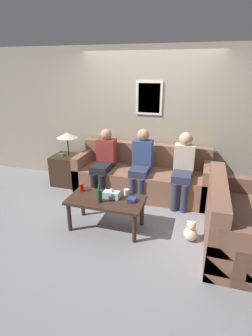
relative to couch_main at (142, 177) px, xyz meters
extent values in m
plane|color=gray|center=(0.00, -0.50, -0.32)|extent=(16.00, 16.00, 0.00)
cube|color=#9E937F|center=(0.00, 0.45, 0.98)|extent=(9.00, 0.06, 2.60)
cube|color=silver|center=(0.00, 0.41, 1.38)|extent=(0.48, 0.02, 0.60)
cube|color=silver|center=(0.00, 0.40, 1.38)|extent=(0.40, 0.01, 0.52)
cube|color=brown|center=(0.00, -0.05, -0.08)|extent=(2.42, 0.84, 0.48)
cube|color=brown|center=(0.00, 0.27, 0.36)|extent=(2.42, 0.20, 0.41)
cube|color=brown|center=(-1.14, -0.05, 0.03)|extent=(0.14, 0.84, 0.70)
cube|color=brown|center=(1.14, -0.05, 0.03)|extent=(0.14, 0.84, 0.70)
cube|color=brown|center=(1.58, -1.20, -0.08)|extent=(0.84, 1.56, 0.48)
cube|color=brown|center=(1.26, -1.20, 0.36)|extent=(0.20, 1.56, 0.41)
cube|color=brown|center=(1.58, -1.91, 0.03)|extent=(0.84, 0.14, 0.70)
cube|color=brown|center=(1.58, -0.49, 0.03)|extent=(0.84, 0.14, 0.70)
cube|color=#382319|center=(-0.23, -1.28, 0.13)|extent=(1.09, 0.56, 0.04)
cylinder|color=#382319|center=(-0.71, -1.50, -0.10)|extent=(0.06, 0.06, 0.43)
cylinder|color=#382319|center=(0.25, -1.50, -0.10)|extent=(0.06, 0.06, 0.43)
cylinder|color=#382319|center=(-0.71, -1.06, -0.10)|extent=(0.06, 0.06, 0.43)
cylinder|color=#382319|center=(0.25, -1.06, -0.10)|extent=(0.06, 0.06, 0.43)
cube|color=#382319|center=(-1.55, -0.02, -0.02)|extent=(0.52, 0.52, 0.59)
cylinder|color=#262628|center=(-1.48, -0.02, 0.47)|extent=(0.02, 0.02, 0.39)
cone|color=beige|center=(-1.48, -0.02, 0.69)|extent=(0.40, 0.40, 0.10)
cube|color=beige|center=(-1.62, -0.04, 0.29)|extent=(0.10, 0.08, 0.02)
cube|color=#237547|center=(-1.62, -0.04, 0.30)|extent=(0.10, 0.10, 0.02)
cylinder|color=#19421E|center=(-0.28, -1.39, 0.24)|extent=(0.07, 0.07, 0.18)
cylinder|color=#19421E|center=(-0.28, -1.39, 0.38)|extent=(0.03, 0.03, 0.08)
cylinder|color=silver|center=(0.02, -1.08, 0.20)|extent=(0.08, 0.08, 0.09)
cube|color=red|center=(0.14, -1.25, 0.16)|extent=(0.14, 0.10, 0.02)
cube|color=navy|center=(0.14, -1.25, 0.18)|extent=(0.13, 0.12, 0.02)
cube|color=navy|center=(0.14, -1.25, 0.20)|extent=(0.11, 0.11, 0.02)
cylinder|color=red|center=(-0.67, -1.15, 0.21)|extent=(0.07, 0.07, 0.12)
cube|color=silver|center=(-0.16, -1.23, 0.20)|extent=(0.23, 0.12, 0.10)
sphere|color=white|center=(-0.16, -1.23, 0.27)|extent=(0.05, 0.05, 0.05)
cube|color=black|center=(-0.69, -0.26, 0.21)|extent=(0.31, 0.49, 0.14)
cylinder|color=black|center=(-0.76, -0.51, -0.08)|extent=(0.11, 0.11, 0.48)
cylinder|color=black|center=(-0.61, -0.51, -0.08)|extent=(0.11, 0.11, 0.48)
cube|color=maroon|center=(-0.69, -0.02, 0.44)|extent=(0.34, 0.22, 0.46)
sphere|color=tan|center=(-0.69, -0.02, 0.76)|extent=(0.20, 0.20, 0.20)
cube|color=#2D334C|center=(0.01, -0.26, 0.21)|extent=(0.31, 0.42, 0.14)
cylinder|color=#2D334C|center=(-0.06, -0.47, -0.08)|extent=(0.11, 0.11, 0.48)
cylinder|color=#2D334C|center=(0.09, -0.47, -0.08)|extent=(0.11, 0.11, 0.48)
cube|color=#33477A|center=(0.01, -0.05, 0.46)|extent=(0.34, 0.22, 0.50)
sphere|color=tan|center=(0.01, -0.05, 0.81)|extent=(0.21, 0.21, 0.21)
cube|color=#2D334C|center=(0.74, -0.27, 0.21)|extent=(0.31, 0.46, 0.14)
cylinder|color=#2D334C|center=(0.66, -0.50, -0.08)|extent=(0.11, 0.11, 0.48)
cylinder|color=#2D334C|center=(0.81, -0.50, -0.08)|extent=(0.11, 0.11, 0.48)
cube|color=beige|center=(0.74, -0.04, 0.45)|extent=(0.34, 0.22, 0.48)
sphere|color=tan|center=(0.74, -0.04, 0.79)|extent=(0.22, 0.22, 0.22)
sphere|color=beige|center=(0.98, -1.24, -0.22)|extent=(0.19, 0.19, 0.19)
sphere|color=beige|center=(0.98, -1.24, -0.09)|extent=(0.12, 0.12, 0.12)
sphere|color=beige|center=(0.93, -1.24, -0.04)|extent=(0.04, 0.04, 0.04)
sphere|color=beige|center=(1.02, -1.24, -0.04)|extent=(0.04, 0.04, 0.04)
sphere|color=#FFEAD1|center=(0.98, -1.29, -0.09)|extent=(0.05, 0.05, 0.05)
camera|label=1|loc=(1.00, -4.38, 1.90)|focal=28.00mm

